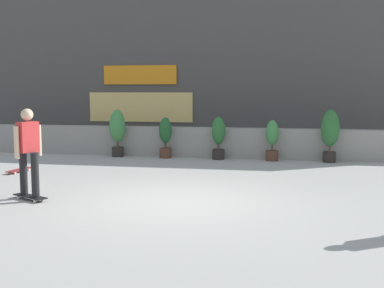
% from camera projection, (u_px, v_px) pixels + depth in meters
% --- Properties ---
extents(ground_plane, '(48.00, 48.00, 0.00)m').
position_uv_depth(ground_plane, '(177.00, 202.00, 8.76)').
color(ground_plane, '#B2AFA8').
extents(planter_wall, '(18.00, 0.40, 0.90)m').
position_uv_depth(planter_wall, '(220.00, 143.00, 14.57)').
color(planter_wall, gray).
rests_on(planter_wall, ground).
extents(building_backdrop, '(20.00, 2.08, 6.50)m').
position_uv_depth(building_backdrop, '(234.00, 58.00, 18.16)').
color(building_backdrop, '#4C4947').
rests_on(building_backdrop, ground).
extents(potted_plant_0, '(0.49, 0.49, 1.44)m').
position_uv_depth(potted_plant_0, '(117.00, 130.00, 14.67)').
color(potted_plant_0, '#2D2823').
rests_on(potted_plant_0, ground).
extents(potted_plant_1, '(0.38, 0.38, 1.22)m').
position_uv_depth(potted_plant_1, '(165.00, 136.00, 14.41)').
color(potted_plant_1, brown).
rests_on(potted_plant_1, ground).
extents(potted_plant_2, '(0.40, 0.40, 1.26)m').
position_uv_depth(potted_plant_2, '(218.00, 136.00, 14.10)').
color(potted_plant_2, '#2D2823').
rests_on(potted_plant_2, ground).
extents(potted_plant_3, '(0.36, 0.36, 1.18)m').
position_uv_depth(potted_plant_3, '(272.00, 140.00, 13.82)').
color(potted_plant_3, brown).
rests_on(potted_plant_3, ground).
extents(potted_plant_4, '(0.51, 0.51, 1.49)m').
position_uv_depth(potted_plant_4, '(330.00, 132.00, 13.49)').
color(potted_plant_4, '#2D2823').
rests_on(potted_plant_4, ground).
extents(skater_mid_plaza, '(0.81, 0.53, 1.70)m').
position_uv_depth(skater_mid_plaza, '(28.00, 150.00, 8.83)').
color(skater_mid_plaza, black).
rests_on(skater_mid_plaza, ground).
extents(skateboard_near_camera, '(0.31, 0.82, 0.08)m').
position_uv_depth(skateboard_near_camera, '(19.00, 170.00, 11.92)').
color(skateboard_near_camera, maroon).
rests_on(skateboard_near_camera, ground).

